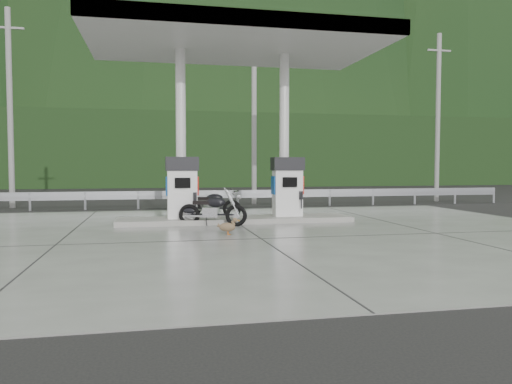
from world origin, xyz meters
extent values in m
plane|color=black|center=(0.00, 0.00, 0.00)|extent=(160.00, 160.00, 0.00)
cube|color=slate|center=(0.00, 0.00, 0.01)|extent=(18.00, 14.00, 0.02)
cube|color=gray|center=(0.00, 2.50, 0.10)|extent=(7.00, 1.40, 0.15)
cylinder|color=white|center=(-1.60, 2.90, 2.67)|extent=(0.30, 0.30, 5.00)
cylinder|color=white|center=(1.60, 2.90, 2.67)|extent=(0.30, 0.30, 5.00)
cube|color=silver|center=(0.00, 2.50, 5.37)|extent=(8.50, 5.00, 0.40)
cube|color=black|center=(0.00, 11.50, 0.00)|extent=(60.00, 7.00, 0.01)
cylinder|color=gray|center=(-8.00, 9.50, 4.00)|extent=(0.22, 0.22, 8.00)
cylinder|color=gray|center=(2.00, 9.50, 4.00)|extent=(0.22, 0.22, 8.00)
cylinder|color=gray|center=(11.00, 9.50, 4.00)|extent=(0.22, 0.22, 8.00)
cube|color=black|center=(0.00, 30.00, 3.00)|extent=(80.00, 6.00, 6.00)
camera|label=1|loc=(-2.48, -12.22, 1.71)|focal=35.00mm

